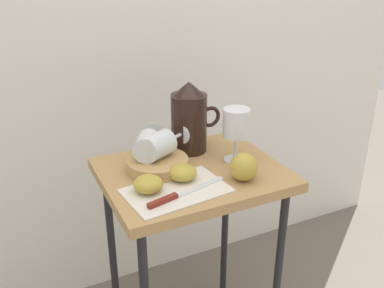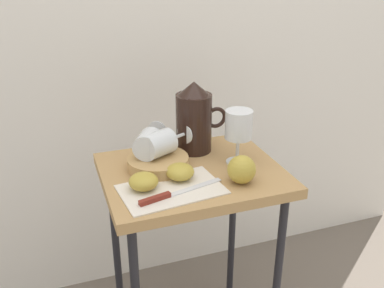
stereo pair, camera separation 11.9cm
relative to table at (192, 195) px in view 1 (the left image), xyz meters
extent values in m
cube|color=silver|center=(0.00, 0.45, 0.36)|extent=(2.40, 0.03, 1.93)
cube|color=#AD8451|center=(0.00, 0.00, 0.07)|extent=(0.50, 0.40, 0.03)
cylinder|color=black|center=(0.21, -0.16, -0.27)|extent=(0.02, 0.02, 0.65)
cylinder|color=black|center=(-0.21, 0.16, -0.27)|extent=(0.02, 0.02, 0.65)
cylinder|color=black|center=(0.21, 0.16, -0.27)|extent=(0.02, 0.02, 0.65)
cube|color=silver|center=(-0.09, -0.09, 0.08)|extent=(0.28, 0.19, 0.00)
cylinder|color=tan|center=(-0.09, 0.04, 0.10)|extent=(0.17, 0.17, 0.03)
cylinder|color=black|center=(0.05, 0.13, 0.17)|extent=(0.11, 0.11, 0.18)
cylinder|color=#B23819|center=(0.05, 0.13, 0.14)|extent=(0.10, 0.10, 0.10)
cone|color=black|center=(0.05, 0.13, 0.28)|extent=(0.09, 0.09, 0.04)
torus|color=black|center=(0.12, 0.13, 0.18)|extent=(0.07, 0.01, 0.07)
cylinder|color=silver|center=(0.14, 0.00, 0.08)|extent=(0.06, 0.06, 0.00)
cylinder|color=silver|center=(0.14, 0.00, 0.12)|extent=(0.01, 0.01, 0.07)
cylinder|color=silver|center=(0.14, 0.00, 0.20)|extent=(0.08, 0.08, 0.08)
cylinder|color=#B23819|center=(0.14, 0.00, 0.18)|extent=(0.07, 0.07, 0.04)
cylinder|color=silver|center=(-0.08, 0.05, 0.15)|extent=(0.11, 0.10, 0.07)
cylinder|color=silver|center=(-0.02, 0.08, 0.15)|extent=(0.06, 0.04, 0.01)
cylinder|color=silver|center=(0.01, 0.10, 0.15)|extent=(0.03, 0.06, 0.06)
cylinder|color=silver|center=(-0.11, 0.06, 0.15)|extent=(0.10, 0.10, 0.07)
cylinder|color=silver|center=(-0.08, 0.12, 0.15)|extent=(0.04, 0.06, 0.01)
cylinder|color=silver|center=(-0.06, 0.15, 0.15)|extent=(0.06, 0.03, 0.06)
ellipsoid|color=#B29938|center=(-0.16, -0.07, 0.11)|extent=(0.08, 0.08, 0.04)
ellipsoid|color=#B29938|center=(-0.05, -0.05, 0.11)|extent=(0.08, 0.08, 0.04)
sphere|color=#B29938|center=(0.10, -0.11, 0.12)|extent=(0.08, 0.08, 0.08)
cube|color=silver|center=(-0.03, -0.11, 0.09)|extent=(0.15, 0.05, 0.00)
cube|color=maroon|center=(-0.14, -0.13, 0.09)|extent=(0.09, 0.03, 0.01)
camera|label=1|loc=(-0.47, -0.98, 0.65)|focal=40.41mm
camera|label=2|loc=(-0.36, -1.03, 0.65)|focal=40.41mm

